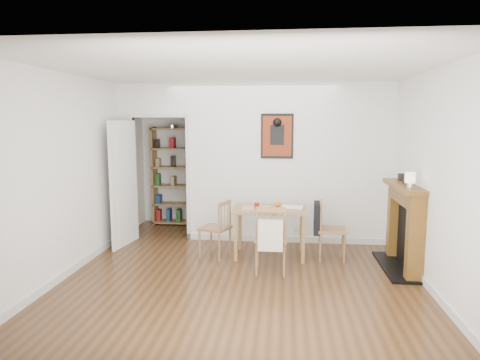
# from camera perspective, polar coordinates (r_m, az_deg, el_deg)

# --- Properties ---
(ground) EXTENTS (5.20, 5.20, 0.00)m
(ground) POSITION_cam_1_polar(r_m,az_deg,el_deg) (5.94, 0.57, -11.71)
(ground) COLOR #53321B
(ground) RESTS_ON ground
(room_shell) EXTENTS (5.20, 5.20, 5.20)m
(room_shell) POSITION_cam_1_polar(r_m,az_deg,el_deg) (6.97, 2.45, 2.15)
(room_shell) COLOR silver
(room_shell) RESTS_ON ground
(dining_table) EXTENTS (1.07, 0.68, 0.73)m
(dining_table) POSITION_cam_1_polar(r_m,az_deg,el_deg) (6.30, 4.04, -4.54)
(dining_table) COLOR olive
(dining_table) RESTS_ON ground
(chair_left) EXTENTS (0.55, 0.55, 0.85)m
(chair_left) POSITION_cam_1_polar(r_m,az_deg,el_deg) (6.32, -3.36, -6.49)
(chair_left) COLOR #8D6141
(chair_left) RESTS_ON ground
(chair_right) EXTENTS (0.51, 0.45, 0.86)m
(chair_right) POSITION_cam_1_polar(r_m,az_deg,el_deg) (6.33, 12.00, -6.45)
(chair_right) COLOR #8D6141
(chair_right) RESTS_ON ground
(chair_front) EXTENTS (0.46, 0.52, 0.92)m
(chair_front) POSITION_cam_1_polar(r_m,az_deg,el_deg) (5.68, 4.13, -7.74)
(chair_front) COLOR #8D6141
(chair_front) RESTS_ON ground
(bookshelf) EXTENTS (0.79, 0.32, 1.88)m
(bookshelf) POSITION_cam_1_polar(r_m,az_deg,el_deg) (8.32, -8.87, 0.45)
(bookshelf) COLOR olive
(bookshelf) RESTS_ON ground
(fireplace) EXTENTS (0.45, 1.25, 1.16)m
(fireplace) POSITION_cam_1_polar(r_m,az_deg,el_deg) (6.20, 21.18, -5.49)
(fireplace) COLOR brown
(fireplace) RESTS_ON ground
(red_glass) EXTENTS (0.07, 0.07, 0.09)m
(red_glass) POSITION_cam_1_polar(r_m,az_deg,el_deg) (6.22, 2.25, -3.44)
(red_glass) COLOR maroon
(red_glass) RESTS_ON dining_table
(orange_fruit) EXTENTS (0.08, 0.08, 0.08)m
(orange_fruit) POSITION_cam_1_polar(r_m,az_deg,el_deg) (6.40, 5.05, -3.20)
(orange_fruit) COLOR #F0580C
(orange_fruit) RESTS_ON dining_table
(placemat) EXTENTS (0.45, 0.36, 0.00)m
(placemat) POSITION_cam_1_polar(r_m,az_deg,el_deg) (6.30, 2.22, -3.70)
(placemat) COLOR beige
(placemat) RESTS_ON dining_table
(notebook) EXTENTS (0.33, 0.25, 0.02)m
(notebook) POSITION_cam_1_polar(r_m,az_deg,el_deg) (6.36, 7.01, -3.59)
(notebook) COLOR white
(notebook) RESTS_ON dining_table
(mantel_lamp) EXTENTS (0.13, 0.13, 0.21)m
(mantel_lamp) POSITION_cam_1_polar(r_m,az_deg,el_deg) (5.69, 21.74, 0.18)
(mantel_lamp) COLOR silver
(mantel_lamp) RESTS_ON fireplace
(ceramic_jar_a) EXTENTS (0.11, 0.11, 0.13)m
(ceramic_jar_a) POSITION_cam_1_polar(r_m,az_deg,el_deg) (6.20, 21.37, 0.22)
(ceramic_jar_a) COLOR black
(ceramic_jar_a) RESTS_ON fireplace
(ceramic_jar_b) EXTENTS (0.08, 0.08, 0.10)m
(ceramic_jar_b) POSITION_cam_1_polar(r_m,az_deg,el_deg) (6.43, 20.63, 0.39)
(ceramic_jar_b) COLOR black
(ceramic_jar_b) RESTS_ON fireplace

